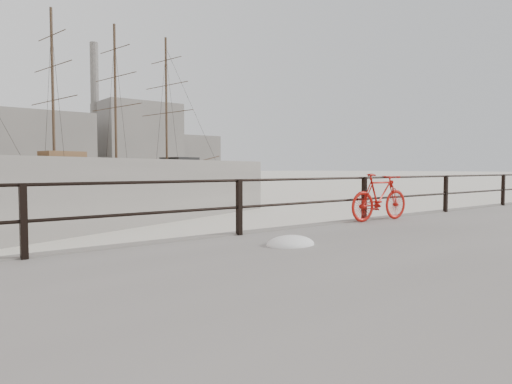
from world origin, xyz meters
TOP-DOWN VIEW (x-y plane):
  - ground at (0.00, 0.00)m, footprint 400.00×400.00m
  - guardrail at (0.00, -0.15)m, footprint 28.00×0.10m
  - bicycle at (-3.17, -0.32)m, footprint 1.80×0.41m
  - barque_black at (22.10, 80.40)m, footprint 55.87×26.55m
  - industrial_west at (20.00, 140.00)m, footprint 32.00×18.00m
  - industrial_mid at (55.00, 145.00)m, footprint 26.00×20.00m
  - industrial_east at (78.00, 150.00)m, footprint 20.00×16.00m
  - smokestack at (42.00, 150.00)m, footprint 2.80×2.80m

SIDE VIEW (x-z plane):
  - ground at x=0.00m, z-range 0.00..0.00m
  - barque_black at x=22.10m, z-range -15.40..15.40m
  - guardrail at x=0.00m, z-range 0.35..1.35m
  - bicycle at x=-3.17m, z-range 0.35..1.43m
  - industrial_east at x=78.00m, z-range 0.00..14.00m
  - industrial_west at x=20.00m, z-range 0.00..18.00m
  - industrial_mid at x=55.00m, z-range 0.00..24.00m
  - smokestack at x=42.00m, z-range 0.00..44.00m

